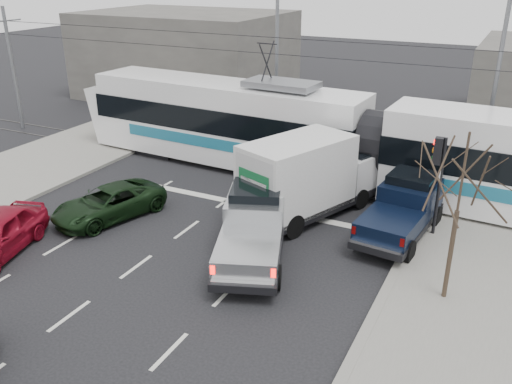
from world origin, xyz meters
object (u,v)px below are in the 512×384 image
at_px(traffic_signal, 438,165).
at_px(bare_tree, 462,181).
at_px(street_lamp_far, 274,43).
at_px(box_truck, 307,178).
at_px(silver_pickup, 254,224).
at_px(navy_pickup, 404,207).
at_px(street_lamp_near, 494,64).
at_px(tram, 375,145).
at_px(green_car, 109,203).

bearing_deg(traffic_signal, bare_tree, -74.24).
bearing_deg(street_lamp_far, box_truck, -58.71).
distance_m(bare_tree, silver_pickup, 6.87).
bearing_deg(bare_tree, navy_pickup, 118.80).
bearing_deg(street_lamp_near, tram, -132.46).
xyz_separation_m(bare_tree, navy_pickup, (-2.07, 3.76, -2.74)).
bearing_deg(bare_tree, street_lamp_near, 91.42).
xyz_separation_m(bare_tree, green_car, (-12.55, 0.06, -3.18)).
distance_m(silver_pickup, navy_pickup, 5.58).
bearing_deg(tram, street_lamp_near, 50.58).
distance_m(box_truck, navy_pickup, 3.76).
height_order(bare_tree, traffic_signal, bare_tree).
bearing_deg(box_truck, street_lamp_far, 142.87).
xyz_separation_m(bare_tree, box_truck, (-5.78, 3.62, -2.21)).
bearing_deg(box_truck, bare_tree, -10.47).
relative_size(street_lamp_near, box_truck, 1.33).
bearing_deg(box_truck, street_lamp_near, 76.67).
xyz_separation_m(street_lamp_near, box_truck, (-5.50, -7.88, -3.53)).
bearing_deg(silver_pickup, street_lamp_near, 41.47).
bearing_deg(tram, navy_pickup, -55.85).
xyz_separation_m(traffic_signal, street_lamp_near, (0.84, 7.50, 2.37)).
bearing_deg(traffic_signal, navy_pickup, -165.60).
bearing_deg(box_truck, traffic_signal, 26.19).
height_order(bare_tree, box_truck, bare_tree).
distance_m(bare_tree, street_lamp_near, 11.58).
bearing_deg(box_truck, tram, 87.66).
distance_m(navy_pickup, green_car, 11.13).
bearing_deg(green_car, navy_pickup, 35.88).
relative_size(tram, silver_pickup, 4.74).
xyz_separation_m(bare_tree, street_lamp_near, (-0.29, 11.50, 1.32)).
bearing_deg(street_lamp_near, traffic_signal, -96.41).
bearing_deg(traffic_signal, street_lamp_near, 83.59).
bearing_deg(street_lamp_far, bare_tree, -48.88).
bearing_deg(green_car, street_lamp_far, 103.19).
bearing_deg(bare_tree, traffic_signal, 105.76).
bearing_deg(traffic_signal, green_car, -160.98).
bearing_deg(traffic_signal, box_truck, -175.39).
distance_m(traffic_signal, navy_pickup, 1.95).
bearing_deg(green_car, tram, 57.09).
bearing_deg(navy_pickup, street_lamp_near, 83.12).
relative_size(street_lamp_far, navy_pickup, 1.72).
bearing_deg(tram, street_lamp_far, 143.64).
height_order(street_lamp_near, green_car, street_lamp_near).
height_order(street_lamp_far, silver_pickup, street_lamp_far).
xyz_separation_m(street_lamp_near, navy_pickup, (-1.78, -7.74, -4.06)).
xyz_separation_m(tram, box_truck, (-1.61, -3.63, -0.52)).
bearing_deg(tram, box_truck, -110.89).
relative_size(bare_tree, street_lamp_near, 0.56).
distance_m(street_lamp_near, green_car, 17.37).
bearing_deg(bare_tree, green_car, 179.73).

